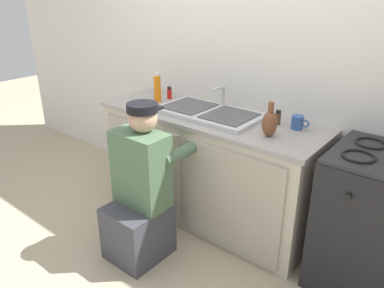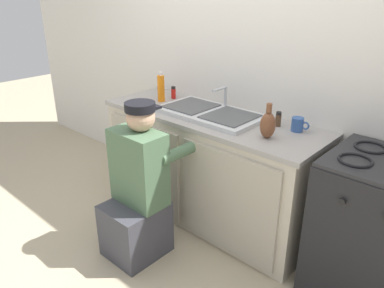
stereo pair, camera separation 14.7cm
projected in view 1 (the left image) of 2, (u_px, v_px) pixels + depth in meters
name	position (u px, v px, depth m)	size (l,w,h in m)	color
ground_plane	(184.00, 229.00, 2.97)	(12.00, 12.00, 0.00)	tan
back_wall	(236.00, 59.00, 2.94)	(6.00, 0.10, 2.50)	silver
counter_cabinet	(207.00, 169.00, 3.01)	(1.77, 0.62, 0.85)	beige
countertop	(209.00, 117.00, 2.85)	(1.81, 0.62, 0.03)	#9E9993
sink_double_basin	(209.00, 112.00, 2.83)	(0.80, 0.44, 0.19)	silver
stove_range	(375.00, 224.00, 2.27)	(0.62, 0.62, 0.92)	black
plumber_person	(140.00, 196.00, 2.55)	(0.42, 0.61, 1.10)	#3F3F47
soap_bottle_orange	(157.00, 89.00, 3.11)	(0.06, 0.06, 0.25)	orange
vase_decorative	(270.00, 123.00, 2.40)	(0.10, 0.10, 0.23)	brown
coffee_mug	(298.00, 122.00, 2.54)	(0.13, 0.08, 0.09)	#335699
spice_bottle_pepper	(278.00, 118.00, 2.62)	(0.04, 0.04, 0.10)	#513823
spice_bottle_red	(169.00, 93.00, 3.22)	(0.04, 0.04, 0.10)	red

